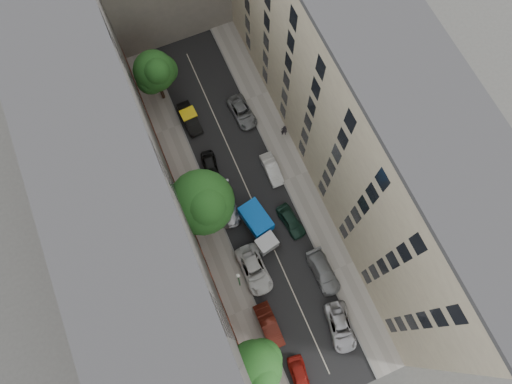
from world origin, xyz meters
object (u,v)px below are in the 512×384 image
car_left_1 (269,325)px  tree_far (156,72)px  tarp_truck (259,226)px  car_left_2 (254,270)px  car_left_3 (226,204)px  car_right_2 (291,221)px  car_left_0 (300,377)px  tree_mid (203,203)px  car_right_0 (341,327)px  car_left_4 (211,167)px  car_right_1 (323,272)px  car_left_5 (190,118)px  lamp_post (239,279)px  pedestrian (284,130)px  car_right_4 (242,112)px  car_right_3 (272,169)px  tree_near (256,369)px

car_left_1 → tree_far: 28.79m
tarp_truck → car_left_2: 4.50m
car_left_3 → car_right_2: bearing=-29.8°
car_left_0 → tree_mid: size_ratio=0.41×
tarp_truck → car_right_0: size_ratio=1.16×
car_left_4 → car_right_1: car_right_1 is taller
car_left_5 → lamp_post: size_ratio=0.68×
tree_mid → tree_far: tree_mid is taller
car_left_1 → pedestrian: pedestrian is taller
car_right_1 → lamp_post: bearing=163.5°
car_left_3 → tree_mid: bearing=-150.1°
car_left_0 → car_right_4: car_left_0 is taller
car_left_0 → car_right_2: car_right_2 is taller
car_left_1 → car_right_2: (6.40, 8.80, -0.06)m
car_left_4 → tree_mid: tree_mid is taller
car_right_4 → tree_mid: (-8.13, -10.53, 5.97)m
car_left_1 → car_right_0: 7.02m
car_right_3 → tree_near: size_ratio=0.57×
car_left_1 → car_right_1: size_ratio=0.93×
car_left_3 → car_left_0: bearing=-81.7°
car_left_1 → car_right_2: car_left_1 is taller
car_left_5 → car_right_4: car_left_5 is taller
car_right_0 → lamp_post: 11.29m
car_left_4 → car_right_0: car_right_0 is taller
car_right_2 → car_right_4: (0.23, 14.02, -0.05)m
car_left_5 → tree_near: size_ratio=0.63×
car_left_0 → car_right_2: bearing=75.9°
car_left_4 → tree_near: (-3.50, -20.88, 3.87)m
car_left_4 → car_right_2: 10.64m
car_left_3 → car_right_3: size_ratio=1.29×
car_left_2 → car_left_3: (0.00, 7.60, 0.01)m
car_right_0 → car_left_4: bearing=114.8°
car_left_5 → pedestrian: (9.20, -5.80, 0.39)m
car_right_4 → car_right_3: bearing=-92.2°
tree_far → lamp_post: size_ratio=1.21×
car_left_2 → car_left_5: car_left_2 is taller
car_right_1 → car_right_4: bearing=90.3°
tree_near → pedestrian: size_ratio=3.62×
tarp_truck → car_left_5: bearing=87.2°
lamp_post → pedestrian: 17.94m
car_left_2 → pedestrian: pedestrian is taller
car_left_3 → car_left_5: size_ratio=1.18×
car_left_5 → car_right_4: (5.83, -1.58, -0.08)m
car_left_1 → car_right_4: (6.63, 22.82, -0.11)m
car_left_0 → car_left_2: size_ratio=0.75×
car_left_0 → car_left_1: bearing=105.6°
tree_mid → car_left_0: bearing=-82.6°
car_right_0 → tree_near: bearing=-169.3°
car_right_3 → tree_near: tree_near is taller
car_left_0 → car_right_0: (5.60, 2.60, 0.00)m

